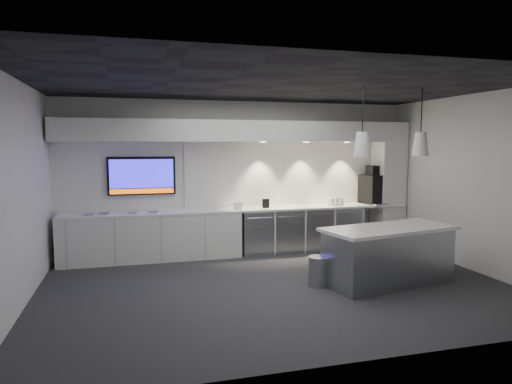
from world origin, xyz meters
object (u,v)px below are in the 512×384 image
object	(u,v)px
wall_tv	(142,176)
island	(388,255)
bin	(319,271)
coffee_machine	(373,188)

from	to	relation	value
wall_tv	island	bearing A→B (deg)	-37.04
bin	wall_tv	bearing A→B (deg)	134.79
wall_tv	bin	distance (m)	3.83
bin	coffee_machine	xyz separation A→B (m)	(2.22, 2.30, 1.01)
bin	island	bearing A→B (deg)	-9.31
island	coffee_machine	bearing A→B (deg)	54.36
wall_tv	coffee_machine	distance (m)	4.77
wall_tv	bin	bearing A→B (deg)	-45.21
wall_tv	coffee_machine	bearing A→B (deg)	-2.97
wall_tv	coffee_machine	size ratio (longest dim) A/B	1.56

